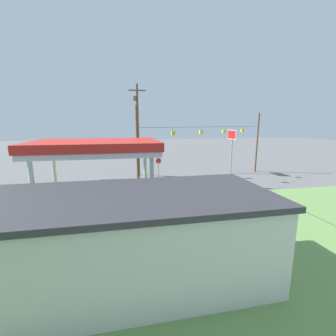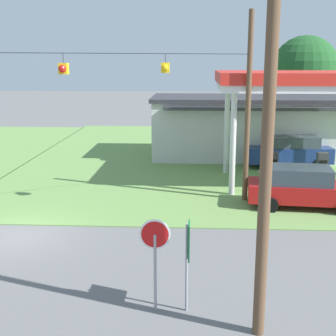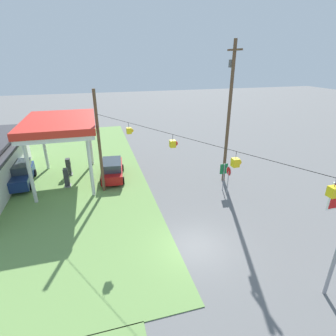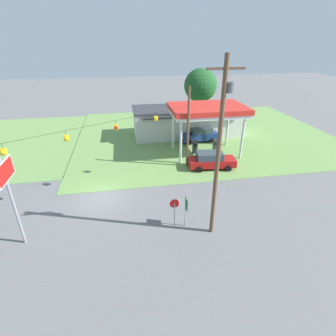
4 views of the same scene
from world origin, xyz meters
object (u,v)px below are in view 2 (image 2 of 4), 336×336
(car_at_pumps_rear, at_px, (290,151))
(utility_pole_main, at_px, (274,49))
(gas_station_canopy, at_px, (302,83))
(fuel_pump_far, at_px, (322,169))
(gas_station_store, at_px, (269,127))
(fuel_pump_near, at_px, (272,169))
(stop_sign_roadside, at_px, (155,245))
(route_sign, at_px, (188,249))
(car_at_pumps_front, at_px, (303,187))
(tree_behind_station, at_px, (305,70))

(car_at_pumps_rear, relative_size, utility_pole_main, 0.43)
(gas_station_canopy, distance_m, fuel_pump_far, 4.65)
(gas_station_store, distance_m, utility_pole_main, 21.77)
(fuel_pump_near, distance_m, car_at_pumps_rear, 4.40)
(gas_station_store, bearing_deg, stop_sign_roadside, -106.53)
(stop_sign_roadside, height_order, route_sign, stop_sign_roadside)
(gas_station_canopy, bearing_deg, fuel_pump_near, -179.93)
(car_at_pumps_rear, distance_m, utility_pole_main, 19.35)
(fuel_pump_near, relative_size, car_at_pumps_front, 0.34)
(utility_pole_main, bearing_deg, fuel_pump_near, 79.86)
(car_at_pumps_front, xyz_separation_m, tree_behind_station, (4.12, 19.14, 4.63))
(route_sign, height_order, tree_behind_station, tree_behind_station)
(fuel_pump_far, bearing_deg, fuel_pump_near, 180.00)
(utility_pole_main, bearing_deg, car_at_pumps_front, 72.12)
(gas_station_store, bearing_deg, tree_behind_station, 63.82)
(utility_pole_main, bearing_deg, stop_sign_roadside, 160.00)
(car_at_pumps_rear, xyz_separation_m, route_sign, (-5.96, -17.08, 0.72))
(fuel_pump_near, relative_size, utility_pole_main, 0.14)
(gas_station_store, height_order, car_at_pumps_rear, gas_station_store)
(gas_station_canopy, bearing_deg, stop_sign_roadside, -116.10)
(car_at_pumps_rear, relative_size, tree_behind_station, 0.62)
(fuel_pump_near, bearing_deg, tree_behind_station, 72.29)
(car_at_pumps_rear, distance_m, tree_behind_station, 12.37)
(stop_sign_roadside, height_order, utility_pole_main, utility_pole_main)
(route_sign, relative_size, utility_pole_main, 0.20)
(car_at_pumps_front, bearing_deg, gas_station_canopy, 87.35)
(fuel_pump_near, height_order, stop_sign_roadside, stop_sign_roadside)
(utility_pole_main, bearing_deg, fuel_pump_far, 70.03)
(fuel_pump_near, relative_size, stop_sign_roadside, 0.68)
(fuel_pump_far, bearing_deg, utility_pole_main, -109.97)
(utility_pole_main, bearing_deg, route_sign, 151.74)
(car_at_pumps_front, relative_size, tree_behind_station, 0.61)
(stop_sign_roadside, bearing_deg, car_at_pumps_rear, -111.73)
(utility_pole_main, bearing_deg, gas_station_canopy, 74.83)
(fuel_pump_far, distance_m, car_at_pumps_front, 4.45)
(car_at_pumps_rear, bearing_deg, route_sign, 66.92)
(utility_pole_main, bearing_deg, car_at_pumps_rear, 76.85)
(fuel_pump_far, height_order, car_at_pumps_front, car_at_pumps_front)
(fuel_pump_near, xyz_separation_m, utility_pole_main, (-2.50, -13.97, 5.83))
(car_at_pumps_front, distance_m, tree_behind_station, 20.12)
(fuel_pump_near, height_order, utility_pole_main, utility_pole_main)
(gas_station_canopy, distance_m, fuel_pump_near, 4.65)
(fuel_pump_far, relative_size, stop_sign_roadside, 0.68)
(gas_station_store, relative_size, car_at_pumps_front, 3.04)
(car_at_pumps_front, bearing_deg, stop_sign_roadside, -117.28)
(fuel_pump_near, distance_m, route_sign, 13.73)
(stop_sign_roadside, bearing_deg, car_at_pumps_front, -122.83)
(gas_station_store, distance_m, tree_behind_station, 9.66)
(route_sign, bearing_deg, gas_station_store, 75.73)
(fuel_pump_near, bearing_deg, utility_pole_main, -100.14)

